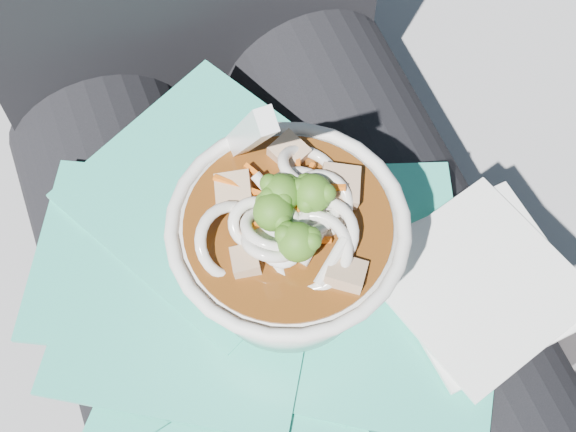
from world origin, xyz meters
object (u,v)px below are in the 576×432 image
object	(u,v)px
lap	(294,316)
plastic_bag	(254,287)
person_body	(255,211)
udon_bowl	(288,244)
stone_ledge	(249,299)

from	to	relation	value
lap	plastic_bag	bearing A→B (deg)	-177.93
person_body	udon_bowl	size ratio (longest dim) A/B	5.05
person_body	udon_bowl	distance (m)	0.17
plastic_bag	udon_bowl	bearing A→B (deg)	-13.64
person_body	plastic_bag	bearing A→B (deg)	-109.16
stone_ledge	udon_bowl	distance (m)	0.49
stone_ledge	person_body	size ratio (longest dim) A/B	0.99
stone_ledge	person_body	xyz separation A→B (m)	(0.00, -0.06, 0.33)
stone_ledge	lap	size ratio (longest dim) A/B	2.08
person_body	udon_bowl	bearing A→B (deg)	-94.73
lap	udon_bowl	xyz separation A→B (m)	(-0.01, -0.01, 0.15)
person_body	plastic_bag	distance (m)	0.12
lap	plastic_bag	world-z (taller)	plastic_bag
lap	udon_bowl	bearing A→B (deg)	-139.36
stone_ledge	lap	world-z (taller)	lap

